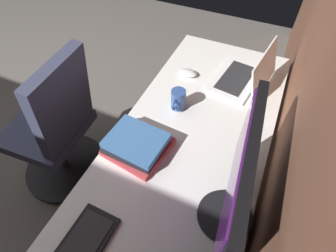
% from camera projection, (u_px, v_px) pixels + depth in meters
% --- Properties ---
extents(desk, '(1.90, 0.67, 0.73)m').
position_uv_depth(desk, '(178.00, 172.00, 1.18)').
color(desk, white).
rests_on(desk, ground).
extents(drawer_pedestal, '(0.40, 0.51, 0.69)m').
position_uv_depth(drawer_pedestal, '(171.00, 228.00, 1.33)').
color(drawer_pedestal, white).
rests_on(drawer_pedestal, ground).
extents(monitor_primary, '(0.51, 0.20, 0.44)m').
position_uv_depth(monitor_primary, '(237.00, 183.00, 0.79)').
color(monitor_primary, black).
rests_on(monitor_primary, desk).
extents(laptop_leftmost, '(0.38, 0.32, 0.22)m').
position_uv_depth(laptop_leftmost, '(247.00, 76.00, 1.42)').
color(laptop_leftmost, white).
rests_on(laptop_leftmost, desk).
extents(mouse_main, '(0.06, 0.10, 0.03)m').
position_uv_depth(mouse_main, '(188.00, 73.00, 1.49)').
color(mouse_main, silver).
rests_on(mouse_main, desk).
extents(book_stack_near, '(0.27, 0.27, 0.07)m').
position_uv_depth(book_stack_near, '(137.00, 144.00, 1.15)').
color(book_stack_near, '#B2383D').
rests_on(book_stack_near, desk).
extents(coffee_mug, '(0.11, 0.07, 0.10)m').
position_uv_depth(coffee_mug, '(178.00, 100.00, 1.30)').
color(coffee_mug, '#335193').
rests_on(coffee_mug, desk).
extents(office_chair, '(0.56, 0.57, 0.97)m').
position_uv_depth(office_chair, '(58.00, 132.00, 1.59)').
color(office_chair, '#383D56').
rests_on(office_chair, ground).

